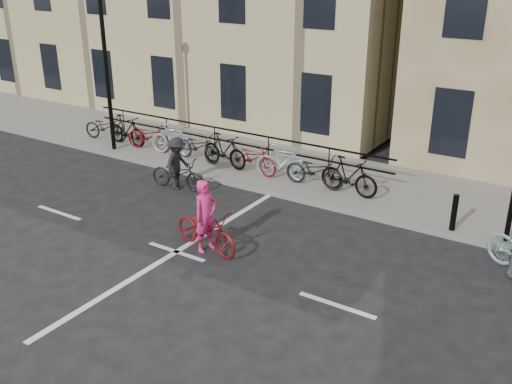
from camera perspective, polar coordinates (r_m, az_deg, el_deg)
The scene contains 7 objects.
ground at distance 13.13m, azimuth -7.95°, elevation -5.96°, with size 120.00×120.00×0.00m, color black.
sidewalk at distance 19.73m, azimuth -5.56°, elevation 4.10°, with size 46.00×4.00×0.15m, color slate.
lamp_post at distance 19.50m, azimuth -14.90°, elevation 13.58°, with size 0.36×0.36×5.28m.
bollard_east at distance 14.30m, azimuth 19.20°, elevation -1.95°, with size 0.14×0.14×0.90m, color black.
parked_bikes at distance 18.14m, azimuth -4.55°, elevation 4.41°, with size 11.45×1.23×1.05m.
cyclist_pink at distance 12.90m, azimuth -5.03°, elevation -3.45°, with size 1.97×0.98×1.68m.
cyclist_dark at distance 16.51m, azimuth -7.83°, elevation 2.31°, with size 1.79×1.06×1.53m.
Camera 1 is at (7.75, -8.65, 6.11)m, focal length 40.00 mm.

